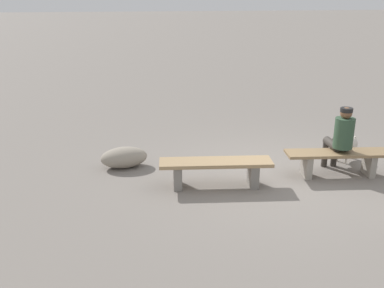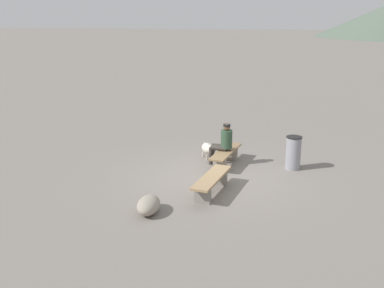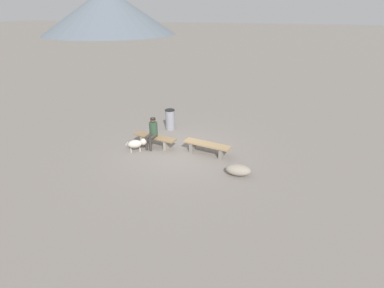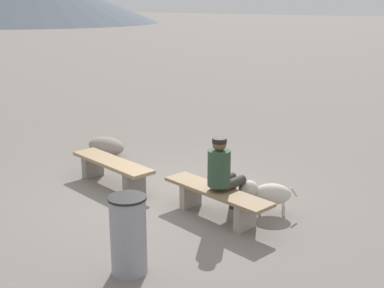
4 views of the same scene
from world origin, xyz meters
name	(u,v)px [view 1 (image 1 of 4)]	position (x,y,z in m)	size (l,w,h in m)	color
ground	(274,178)	(0.00, 0.00, -0.03)	(210.00, 210.00, 0.06)	gray
bench_left	(216,168)	(-1.14, -0.13, 0.32)	(1.94, 0.80, 0.46)	gray
bench_right	(339,158)	(1.12, -0.22, 0.33)	(1.94, 0.79, 0.45)	gray
seated_person	(341,136)	(1.17, -0.14, 0.72)	(0.39, 0.69, 1.26)	#2D4733
dog	(345,145)	(1.64, 0.38, 0.33)	(0.78, 0.59, 0.51)	beige
boulder	(124,157)	(-2.56, 1.12, 0.19)	(0.51, 0.87, 0.39)	gray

